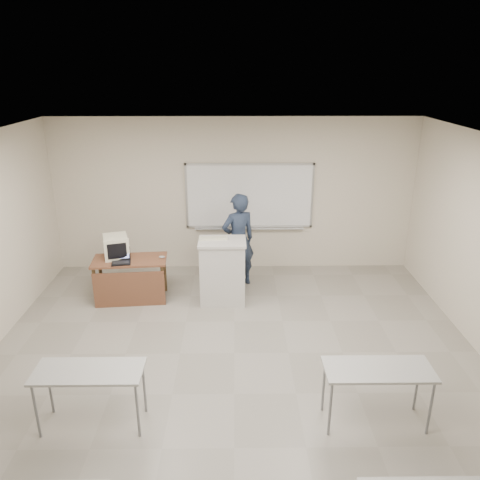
{
  "coord_description": "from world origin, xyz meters",
  "views": [
    {
      "loc": [
        0.02,
        -4.82,
        3.86
      ],
      "look_at": [
        0.1,
        2.2,
        1.24
      ],
      "focal_mm": 35.0,
      "sensor_mm": 36.0,
      "label": 1
    }
  ],
  "objects_px": {
    "instructor_desk": "(129,274)",
    "crt_monitor": "(116,247)",
    "podium": "(223,271)",
    "whiteboard": "(249,197)",
    "mouse": "(162,257)",
    "laptop": "(122,259)",
    "presenter": "(238,240)",
    "keyboard": "(213,238)"
  },
  "relations": [
    {
      "from": "instructor_desk",
      "to": "crt_monitor",
      "type": "xyz_separation_m",
      "value": [
        -0.25,
        0.23,
        0.42
      ]
    },
    {
      "from": "instructor_desk",
      "to": "podium",
      "type": "distance_m",
      "value": 1.6
    },
    {
      "from": "whiteboard",
      "to": "crt_monitor",
      "type": "distance_m",
      "value": 2.71
    },
    {
      "from": "instructor_desk",
      "to": "mouse",
      "type": "xyz_separation_m",
      "value": [
        0.55,
        0.16,
        0.26
      ]
    },
    {
      "from": "laptop",
      "to": "presenter",
      "type": "xyz_separation_m",
      "value": [
        1.97,
        0.69,
        0.07
      ]
    },
    {
      "from": "instructor_desk",
      "to": "podium",
      "type": "relative_size",
      "value": 1.11
    },
    {
      "from": "instructor_desk",
      "to": "keyboard",
      "type": "xyz_separation_m",
      "value": [
        1.45,
        0.09,
        0.62
      ]
    },
    {
      "from": "podium",
      "to": "crt_monitor",
      "type": "bearing_deg",
      "value": 172.69
    },
    {
      "from": "podium",
      "to": "keyboard",
      "type": "xyz_separation_m",
      "value": [
        -0.15,
        0.08,
        0.57
      ]
    },
    {
      "from": "crt_monitor",
      "to": "presenter",
      "type": "bearing_deg",
      "value": -5.99
    },
    {
      "from": "whiteboard",
      "to": "instructor_desk",
      "type": "xyz_separation_m",
      "value": [
        -2.1,
        -1.48,
        -0.97
      ]
    },
    {
      "from": "whiteboard",
      "to": "instructor_desk",
      "type": "distance_m",
      "value": 2.74
    },
    {
      "from": "keyboard",
      "to": "presenter",
      "type": "height_order",
      "value": "presenter"
    },
    {
      "from": "crt_monitor",
      "to": "mouse",
      "type": "bearing_deg",
      "value": -23.1
    },
    {
      "from": "podium",
      "to": "presenter",
      "type": "relative_size",
      "value": 0.64
    },
    {
      "from": "podium",
      "to": "keyboard",
      "type": "height_order",
      "value": "keyboard"
    },
    {
      "from": "whiteboard",
      "to": "podium",
      "type": "bearing_deg",
      "value": -108.81
    },
    {
      "from": "podium",
      "to": "presenter",
      "type": "xyz_separation_m",
      "value": [
        0.27,
        0.67,
        0.31
      ]
    },
    {
      "from": "whiteboard",
      "to": "podium",
      "type": "xyz_separation_m",
      "value": [
        -0.5,
        -1.47,
        -0.92
      ]
    },
    {
      "from": "podium",
      "to": "mouse",
      "type": "relative_size",
      "value": 11.02
    },
    {
      "from": "instructor_desk",
      "to": "podium",
      "type": "bearing_deg",
      "value": -4.56
    },
    {
      "from": "mouse",
      "to": "instructor_desk",
      "type": "bearing_deg",
      "value": -177.68
    },
    {
      "from": "whiteboard",
      "to": "mouse",
      "type": "xyz_separation_m",
      "value": [
        -1.55,
        -1.32,
        -0.71
      ]
    },
    {
      "from": "whiteboard",
      "to": "podium",
      "type": "distance_m",
      "value": 1.8
    },
    {
      "from": "mouse",
      "to": "presenter",
      "type": "xyz_separation_m",
      "value": [
        1.32,
        0.52,
        0.11
      ]
    },
    {
      "from": "podium",
      "to": "presenter",
      "type": "distance_m",
      "value": 0.79
    },
    {
      "from": "presenter",
      "to": "keyboard",
      "type": "bearing_deg",
      "value": 29.02
    },
    {
      "from": "keyboard",
      "to": "crt_monitor",
      "type": "bearing_deg",
      "value": 170.07
    },
    {
      "from": "instructor_desk",
      "to": "mouse",
      "type": "distance_m",
      "value": 0.63
    },
    {
      "from": "instructor_desk",
      "to": "podium",
      "type": "height_order",
      "value": "podium"
    },
    {
      "from": "presenter",
      "to": "whiteboard",
      "type": "bearing_deg",
      "value": -130.76
    },
    {
      "from": "podium",
      "to": "keyboard",
      "type": "relative_size",
      "value": 2.35
    },
    {
      "from": "laptop",
      "to": "mouse",
      "type": "xyz_separation_m",
      "value": [
        0.65,
        0.18,
        -0.04
      ]
    },
    {
      "from": "instructor_desk",
      "to": "presenter",
      "type": "height_order",
      "value": "presenter"
    },
    {
      "from": "instructor_desk",
      "to": "presenter",
      "type": "bearing_deg",
      "value": 14.93
    },
    {
      "from": "presenter",
      "to": "laptop",
      "type": "bearing_deg",
      "value": -5.74
    },
    {
      "from": "laptop",
      "to": "mouse",
      "type": "relative_size",
      "value": 3.06
    },
    {
      "from": "laptop",
      "to": "keyboard",
      "type": "bearing_deg",
      "value": -6.43
    },
    {
      "from": "whiteboard",
      "to": "presenter",
      "type": "bearing_deg",
      "value": -105.7
    },
    {
      "from": "instructor_desk",
      "to": "laptop",
      "type": "xyz_separation_m",
      "value": [
        -0.1,
        -0.02,
        0.29
      ]
    },
    {
      "from": "mouse",
      "to": "podium",
      "type": "bearing_deg",
      "value": -21.87
    },
    {
      "from": "crt_monitor",
      "to": "mouse",
      "type": "relative_size",
      "value": 4.54
    }
  ]
}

